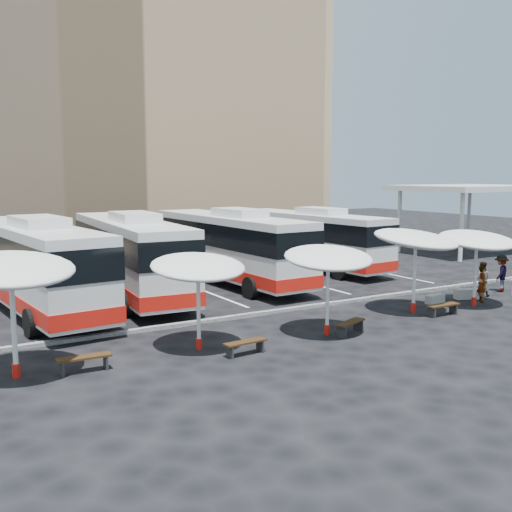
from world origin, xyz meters
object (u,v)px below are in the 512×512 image
passenger_0 (482,284)px  sunshade_2 (328,258)px  bus_1 (130,253)px  wood_bench_0 (84,360)px  wood_bench_2 (350,324)px  sunshade_0 (11,270)px  conc_bench_1 (468,294)px  passenger_1 (482,279)px  wood_bench_3 (443,307)px  bus_2 (229,245)px  sunshade_3 (416,240)px  sunshade_1 (198,267)px  conc_bench_0 (435,299)px  wood_bench_1 (245,344)px  sunshade_4 (477,240)px  bus_3 (309,237)px  bus_0 (33,262)px  passenger_3 (501,273)px

passenger_0 → sunshade_2: bearing=133.7°
bus_1 → wood_bench_0: (-5.18, -10.62, -1.78)m
wood_bench_2 → sunshade_0: bearing=173.6°
sunshade_2 → conc_bench_1: size_ratio=3.20×
conc_bench_1 → passenger_1: 1.34m
wood_bench_3 → sunshade_0: bearing=176.5°
bus_2 → sunshade_3: (3.50, -10.61, 1.08)m
sunshade_2 → sunshade_3: (5.56, 1.01, 0.28)m
conc_bench_1 → passenger_0: (-0.03, -0.85, 0.63)m
sunshade_1 → passenger_0: size_ratio=2.03×
sunshade_0 → wood_bench_0: (1.89, -0.54, -2.89)m
passenger_1 → sunshade_2: bearing=56.7°
wood_bench_3 → conc_bench_0: size_ratio=1.54×
wood_bench_1 → sunshade_4: bearing=5.0°
bus_3 → bus_1: bearing=-174.6°
sunshade_2 → sunshade_3: 5.66m
wood_bench_3 → bus_3: bearing=78.8°
wood_bench_2 → wood_bench_0: bearing=175.5°
sunshade_1 → passenger_1: sunshade_1 is taller
passenger_0 → wood_bench_2: bearing=136.5°
wood_bench_0 → passenger_1: passenger_1 is taller
wood_bench_2 → conc_bench_1: bearing=12.9°
sunshade_2 → passenger_0: 10.16m
conc_bench_0 → sunshade_1: bearing=-175.3°
bus_0 → bus_1: bus_0 is taller
sunshade_2 → wood_bench_1: (-3.94, -0.62, -2.58)m
sunshade_1 → wood_bench_0: bearing=-174.5°
wood_bench_3 → conc_bench_1: size_ratio=1.26×
sunshade_3 → sunshade_2: bearing=-169.7°
bus_0 → bus_1: size_ratio=1.01×
conc_bench_0 → bus_3: bearing=85.1°
bus_1 → wood_bench_0: size_ratio=8.08×
bus_2 → sunshade_3: size_ratio=2.84×
sunshade_2 → sunshade_4: sunshade_4 is taller
sunshade_0 → wood_bench_2: (11.78, -1.32, -2.91)m
bus_2 → passenger_1: size_ratio=7.74×
conc_bench_0 → conc_bench_1: 2.11m
bus_3 → conc_bench_0: (-0.98, -11.47, -1.83)m
sunshade_0 → wood_bench_2: sunshade_0 is taller
conc_bench_0 → wood_bench_2: bearing=-162.4°
bus_2 → passenger_1: (9.06, -9.79, -1.29)m
passenger_0 → passenger_1: (1.22, 0.98, -0.02)m
passenger_0 → passenger_1: size_ratio=1.02×
wood_bench_3 → passenger_0: size_ratio=0.94×
sunshade_4 → wood_bench_1: sunshade_4 is taller
sunshade_0 → passenger_1: sunshade_0 is taller
sunshade_2 → conc_bench_1: sunshade_2 is taller
bus_1 → sunshade_4: size_ratio=3.32×
sunshade_1 → sunshade_4: bearing=-1.1°
bus_2 → passenger_3: size_ratio=6.92×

